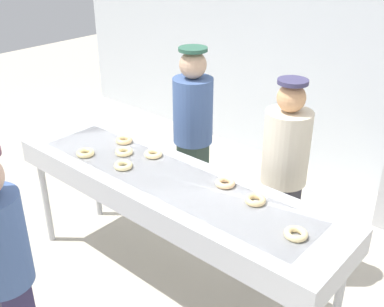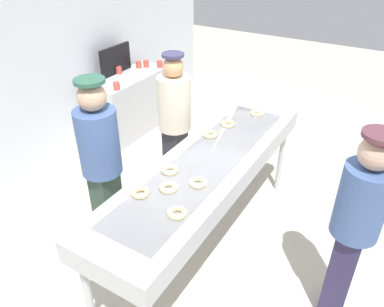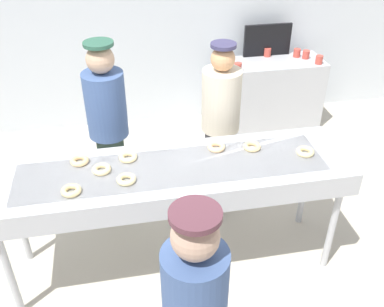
% 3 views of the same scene
% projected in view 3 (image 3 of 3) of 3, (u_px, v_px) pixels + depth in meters
% --- Properties ---
extents(ground_plane, '(16.00, 16.00, 0.00)m').
position_uv_depth(ground_plane, '(175.00, 261.00, 3.82)').
color(ground_plane, beige).
extents(back_wall, '(8.00, 0.12, 2.84)m').
position_uv_depth(back_wall, '(138.00, 12.00, 5.15)').
color(back_wall, silver).
rests_on(back_wall, ground).
extents(fryer_conveyor, '(2.70, 0.72, 1.00)m').
position_uv_depth(fryer_conveyor, '(173.00, 177.00, 3.31)').
color(fryer_conveyor, '#B7BABF').
rests_on(fryer_conveyor, ground).
extents(plain_donut_0, '(0.19, 0.19, 0.04)m').
position_uv_depth(plain_donut_0, '(126.00, 179.00, 3.11)').
color(plain_donut_0, beige).
rests_on(plain_donut_0, fryer_conveyor).
extents(plain_donut_1, '(0.17, 0.17, 0.04)m').
position_uv_depth(plain_donut_1, '(252.00, 146.00, 3.46)').
color(plain_donut_1, '#E9C685').
rests_on(plain_donut_1, fryer_conveyor).
extents(plain_donut_2, '(0.19, 0.19, 0.04)m').
position_uv_depth(plain_donut_2, '(216.00, 147.00, 3.46)').
color(plain_donut_2, '#F6C78C').
rests_on(plain_donut_2, fryer_conveyor).
extents(plain_donut_3, '(0.20, 0.20, 0.04)m').
position_uv_depth(plain_donut_3, '(128.00, 157.00, 3.34)').
color(plain_donut_3, '#F3D493').
rests_on(plain_donut_3, fryer_conveyor).
extents(plain_donut_4, '(0.17, 0.17, 0.04)m').
position_uv_depth(plain_donut_4, '(305.00, 152.00, 3.40)').
color(plain_donut_4, beige).
rests_on(plain_donut_4, fryer_conveyor).
extents(plain_donut_5, '(0.19, 0.19, 0.04)m').
position_uv_depth(plain_donut_5, '(79.00, 161.00, 3.30)').
color(plain_donut_5, '#EBC483').
rests_on(plain_donut_5, fryer_conveyor).
extents(plain_donut_6, '(0.18, 0.18, 0.04)m').
position_uv_depth(plain_donut_6, '(71.00, 191.00, 3.00)').
color(plain_donut_6, '#EACF88').
rests_on(plain_donut_6, fryer_conveyor).
extents(plain_donut_7, '(0.19, 0.19, 0.04)m').
position_uv_depth(plain_donut_7, '(101.00, 169.00, 3.21)').
color(plain_donut_7, beige).
rests_on(plain_donut_7, fryer_conveyor).
extents(worker_baker, '(0.34, 0.34, 1.67)m').
position_uv_depth(worker_baker, '(220.00, 121.00, 3.94)').
color(worker_baker, '#26262D').
rests_on(worker_baker, ground).
extents(worker_assistant, '(0.35, 0.35, 1.72)m').
position_uv_depth(worker_assistant, '(108.00, 122.00, 3.85)').
color(worker_assistant, '#293B32').
rests_on(worker_assistant, ground).
extents(prep_counter, '(1.30, 0.53, 0.87)m').
position_uv_depth(prep_counter, '(268.00, 94.00, 5.57)').
color(prep_counter, '#B7BABF').
rests_on(prep_counter, ground).
extents(paper_cup_0, '(0.09, 0.09, 0.10)m').
position_uv_depth(paper_cup_0, '(319.00, 60.00, 5.25)').
color(paper_cup_0, '#CC4C3F').
rests_on(paper_cup_0, prep_counter).
extents(paper_cup_1, '(0.09, 0.09, 0.10)m').
position_uv_depth(paper_cup_1, '(297.00, 53.00, 5.44)').
color(paper_cup_1, '#CC4C3F').
rests_on(paper_cup_1, prep_counter).
extents(paper_cup_2, '(0.09, 0.09, 0.10)m').
position_uv_depth(paper_cup_2, '(306.00, 55.00, 5.39)').
color(paper_cup_2, '#CC4C3F').
rests_on(paper_cup_2, prep_counter).
extents(paper_cup_3, '(0.09, 0.09, 0.10)m').
position_uv_depth(paper_cup_3, '(267.00, 52.00, 5.45)').
color(paper_cup_3, '#CC4C3F').
rests_on(paper_cup_3, prep_counter).
extents(paper_cup_4, '(0.09, 0.09, 0.10)m').
position_uv_depth(paper_cup_4, '(238.00, 67.00, 5.06)').
color(paper_cup_4, '#CC4C3F').
rests_on(paper_cup_4, prep_counter).
extents(menu_display, '(0.59, 0.04, 0.39)m').
position_uv_depth(menu_display, '(267.00, 40.00, 5.40)').
color(menu_display, black).
rests_on(menu_display, prep_counter).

